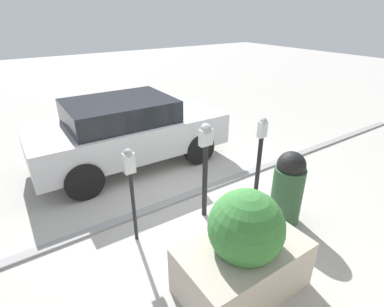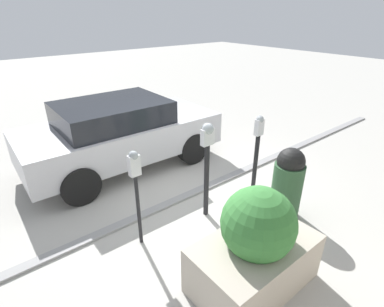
{
  "view_description": "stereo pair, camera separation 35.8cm",
  "coord_description": "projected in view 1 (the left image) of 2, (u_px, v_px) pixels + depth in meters",
  "views": [
    {
      "loc": [
        -2.34,
        -3.64,
        2.97
      ],
      "look_at": [
        0.0,
        -0.14,
        0.94
      ],
      "focal_mm": 28.0,
      "sensor_mm": 36.0,
      "label": 1
    },
    {
      "loc": [
        -2.63,
        -3.43,
        2.97
      ],
      "look_at": [
        0.0,
        -0.14,
        0.94
      ],
      "focal_mm": 28.0,
      "sensor_mm": 36.0,
      "label": 2
    }
  ],
  "objects": [
    {
      "name": "ground_plane",
      "position": [
        188.0,
        199.0,
        5.19
      ],
      "size": [
        40.0,
        40.0,
        0.0
      ],
      "primitive_type": "plane",
      "color": "#ADAAA3"
    },
    {
      "name": "parked_car_front",
      "position": [
        127.0,
        130.0,
        6.1
      ],
      "size": [
        3.88,
        1.79,
        1.4
      ],
      "rotation": [
        0.0,
        0.0,
        -0.01
      ],
      "color": "#B7B7BC",
      "rests_on": "ground_plane"
    },
    {
      "name": "parking_meter_middle",
      "position": [
        260.0,
        148.0,
        5.02
      ],
      "size": [
        0.15,
        0.13,
        1.41
      ],
      "color": "black",
      "rests_on": "ground_plane"
    },
    {
      "name": "parking_meter_second",
      "position": [
        205.0,
        156.0,
        4.36
      ],
      "size": [
        0.2,
        0.17,
        1.55
      ],
      "color": "black",
      "rests_on": "ground_plane"
    },
    {
      "name": "trash_bin",
      "position": [
        288.0,
        187.0,
        4.44
      ],
      "size": [
        0.46,
        0.46,
        1.17
      ],
      "color": "#2D5133",
      "rests_on": "ground_plane"
    },
    {
      "name": "parking_meter_nearest",
      "position": [
        131.0,
        177.0,
        3.86
      ],
      "size": [
        0.14,
        0.12,
        1.43
      ],
      "color": "black",
      "rests_on": "ground_plane"
    },
    {
      "name": "planter_box",
      "position": [
        244.0,
        251.0,
        3.32
      ],
      "size": [
        1.45,
        0.87,
        1.3
      ],
      "color": "#B2A899",
      "rests_on": "ground_plane"
    },
    {
      "name": "curb_strip",
      "position": [
        185.0,
        196.0,
        5.24
      ],
      "size": [
        13.5,
        0.16,
        0.04
      ],
      "color": "gray",
      "rests_on": "ground_plane"
    }
  ]
}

